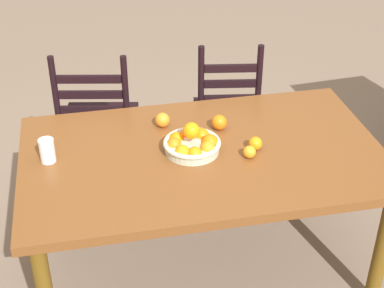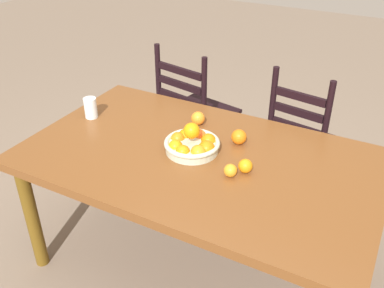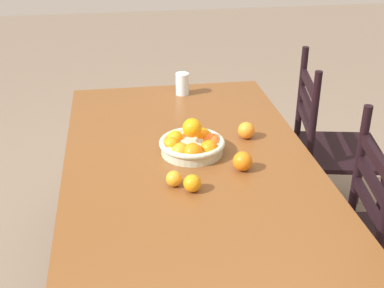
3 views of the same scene
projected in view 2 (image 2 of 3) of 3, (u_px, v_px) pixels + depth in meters
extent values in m
plane|color=#776656|center=(198.00, 261.00, 2.48)|extent=(12.00, 12.00, 0.00)
cube|color=brown|center=(199.00, 159.00, 2.12)|extent=(1.73, 1.02, 0.05)
cylinder|color=brown|center=(32.00, 217.00, 2.29)|extent=(0.07, 0.07, 0.68)
cylinder|color=brown|center=(126.00, 144.00, 2.94)|extent=(0.07, 0.07, 0.68)
cylinder|color=brown|center=(364.00, 215.00, 2.31)|extent=(0.07, 0.07, 0.68)
cube|color=black|center=(304.00, 143.00, 2.73)|extent=(0.45, 0.45, 0.03)
cylinder|color=black|center=(334.00, 170.00, 2.88)|extent=(0.04, 0.04, 0.44)
cylinder|color=black|center=(288.00, 154.00, 3.05)|extent=(0.04, 0.04, 0.44)
cylinder|color=black|center=(313.00, 195.00, 2.65)|extent=(0.04, 0.04, 0.44)
cylinder|color=black|center=(265.00, 176.00, 2.82)|extent=(0.04, 0.04, 0.44)
cylinder|color=black|center=(326.00, 124.00, 2.39)|extent=(0.04, 0.04, 0.51)
cylinder|color=black|center=(272.00, 108.00, 2.56)|extent=(0.04, 0.04, 0.51)
cube|color=black|center=(296.00, 127.00, 2.52)|extent=(0.30, 0.07, 0.04)
cube|color=black|center=(299.00, 112.00, 2.47)|extent=(0.30, 0.07, 0.04)
cube|color=black|center=(301.00, 97.00, 2.42)|extent=(0.30, 0.07, 0.04)
cube|color=black|center=(199.00, 113.00, 3.09)|extent=(0.53, 0.53, 0.03)
cylinder|color=black|center=(235.00, 138.00, 3.24)|extent=(0.04, 0.04, 0.43)
cylinder|color=black|center=(194.00, 123.00, 3.45)|extent=(0.04, 0.04, 0.43)
cylinder|color=black|center=(203.00, 161.00, 2.98)|extent=(0.04, 0.04, 0.43)
cylinder|color=black|center=(161.00, 142.00, 3.19)|extent=(0.04, 0.04, 0.43)
cylinder|color=black|center=(204.00, 96.00, 2.72)|extent=(0.04, 0.04, 0.51)
cylinder|color=black|center=(158.00, 80.00, 2.93)|extent=(0.04, 0.04, 0.51)
cube|color=black|center=(180.00, 98.00, 2.87)|extent=(0.36, 0.09, 0.04)
cube|color=black|center=(180.00, 85.00, 2.82)|extent=(0.36, 0.09, 0.04)
cube|color=black|center=(180.00, 71.00, 2.77)|extent=(0.36, 0.09, 0.04)
cylinder|color=beige|center=(192.00, 147.00, 2.13)|extent=(0.26, 0.26, 0.05)
torus|color=beige|center=(192.00, 143.00, 2.11)|extent=(0.28, 0.28, 0.02)
sphere|color=orange|center=(207.00, 149.00, 2.07)|extent=(0.08, 0.08, 0.08)
sphere|color=orange|center=(208.00, 141.00, 2.14)|extent=(0.08, 0.08, 0.08)
sphere|color=orange|center=(199.00, 136.00, 2.18)|extent=(0.07, 0.07, 0.07)
sphere|color=orange|center=(186.00, 136.00, 2.18)|extent=(0.07, 0.07, 0.07)
sphere|color=orange|center=(178.00, 139.00, 2.16)|extent=(0.07, 0.07, 0.07)
sphere|color=orange|center=(175.00, 147.00, 2.09)|extent=(0.07, 0.07, 0.07)
sphere|color=orange|center=(183.00, 152.00, 2.05)|extent=(0.07, 0.07, 0.07)
sphere|color=orange|center=(198.00, 153.00, 2.05)|extent=(0.08, 0.08, 0.08)
sphere|color=orange|center=(192.00, 131.00, 2.08)|extent=(0.08, 0.08, 0.08)
sphere|color=orange|center=(245.00, 166.00, 1.97)|extent=(0.07, 0.07, 0.07)
sphere|color=orange|center=(230.00, 170.00, 1.94)|extent=(0.06, 0.06, 0.06)
sphere|color=orange|center=(198.00, 118.00, 2.35)|extent=(0.07, 0.07, 0.07)
sphere|color=orange|center=(239.00, 137.00, 2.18)|extent=(0.08, 0.08, 0.08)
cylinder|color=silver|center=(91.00, 108.00, 2.42)|extent=(0.07, 0.07, 0.12)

